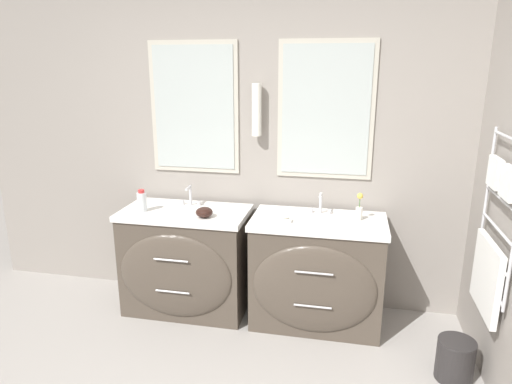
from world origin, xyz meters
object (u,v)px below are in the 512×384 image
(vanity_left, at_px, (185,261))
(amenity_bowl, at_px, (204,212))
(vanity_right, at_px, (316,273))
(toiletry_bottle, at_px, (142,201))
(waste_bin, at_px, (455,359))
(flower_vase, at_px, (359,209))

(vanity_left, relative_size, amenity_bowl, 7.72)
(vanity_right, bearing_deg, toiletry_bottle, -177.69)
(toiletry_bottle, bearing_deg, waste_bin, -10.35)
(toiletry_bottle, xyz_separation_m, waste_bin, (2.26, -0.41, -0.77))
(vanity_left, bearing_deg, waste_bin, -13.46)
(vanity_right, bearing_deg, flower_vase, 15.24)
(flower_vase, bearing_deg, amenity_bowl, -171.30)
(amenity_bowl, bearing_deg, vanity_right, 6.40)
(vanity_right, bearing_deg, amenity_bowl, -173.60)
(vanity_right, height_order, toiletry_bottle, toiletry_bottle)
(vanity_right, height_order, amenity_bowl, amenity_bowl)
(vanity_left, distance_m, toiletry_bottle, 0.58)
(vanity_left, bearing_deg, toiletry_bottle, -170.06)
(amenity_bowl, height_order, flower_vase, flower_vase)
(flower_vase, relative_size, waste_bin, 0.75)
(amenity_bowl, xyz_separation_m, waste_bin, (1.75, -0.37, -0.73))
(vanity_left, xyz_separation_m, flower_vase, (1.32, 0.08, 0.49))
(flower_vase, height_order, waste_bin, flower_vase)
(waste_bin, bearing_deg, toiletry_bottle, 169.65)
(vanity_right, height_order, flower_vase, flower_vase)
(vanity_right, height_order, waste_bin, vanity_right)
(toiletry_bottle, relative_size, flower_vase, 0.85)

